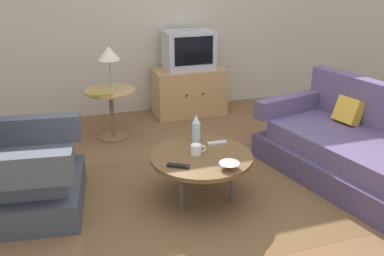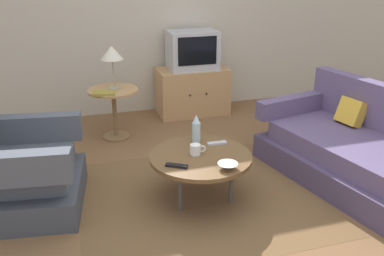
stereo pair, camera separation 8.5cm
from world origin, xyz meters
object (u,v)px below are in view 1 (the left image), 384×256
at_px(book, 101,94).
at_px(television, 189,50).
at_px(tv_stand, 189,91).
at_px(mug, 196,150).
at_px(couch, 356,150).
at_px(tv_remote_silver, 217,143).
at_px(coffee_table, 201,158).
at_px(tv_remote_dark, 178,166).
at_px(side_table, 111,103).
at_px(table_lamp, 109,55).
at_px(vase, 196,129).
at_px(armchair, 16,175).
at_px(bowl, 229,166).

bearing_deg(book, television, 39.70).
distance_m(tv_stand, mug, 2.16).
height_order(couch, tv_remote_silver, couch).
bearing_deg(coffee_table, tv_remote_dark, -148.88).
height_order(side_table, tv_remote_silver, side_table).
bearing_deg(mug, coffee_table, -30.47).
bearing_deg(television, coffee_table, -105.00).
bearing_deg(tv_remote_silver, television, -98.56).
bearing_deg(couch, table_lamp, 37.87).
xyz_separation_m(tv_stand, mug, (-0.60, -2.07, 0.15)).
height_order(couch, tv_stand, couch).
distance_m(coffee_table, table_lamp, 1.73).
xyz_separation_m(table_lamp, book, (-0.13, -0.17, -0.38)).
bearing_deg(coffee_table, vase, 80.40).
xyz_separation_m(coffee_table, tv_remote_dark, (-0.25, -0.15, 0.04)).
bearing_deg(coffee_table, tv_stand, 74.99).
xyz_separation_m(tv_stand, tv_remote_dark, (-0.81, -2.24, 0.11)).
relative_size(couch, mug, 14.07).
bearing_deg(vase, armchair, 179.29).
xyz_separation_m(armchair, bowl, (1.60, -0.60, 0.11)).
distance_m(vase, tv_remote_dark, 0.53).
distance_m(table_lamp, vase, 1.45).
relative_size(tv_stand, table_lamp, 1.90).
bearing_deg(television, mug, -106.11).
bearing_deg(table_lamp, tv_remote_dark, -81.08).
relative_size(tv_remote_dark, book, 0.68).
distance_m(side_table, tv_remote_silver, 1.56).
xyz_separation_m(armchair, television, (2.03, 1.79, 0.53)).
height_order(bowl, tv_remote_dark, bowl).
bearing_deg(tv_stand, book, -149.42).
bearing_deg(tv_remote_silver, table_lamp, -60.55).
bearing_deg(tv_stand, tv_remote_dark, -109.85).
height_order(television, tv_remote_silver, television).
distance_m(armchair, side_table, 1.56).
bearing_deg(mug, couch, -4.98).
bearing_deg(tv_remote_silver, armchair, -2.63).
xyz_separation_m(mug, tv_remote_silver, (0.24, 0.14, -0.03)).
bearing_deg(bowl, tv_remote_silver, 80.24).
relative_size(couch, tv_remote_dark, 10.98).
xyz_separation_m(side_table, tv_remote_silver, (0.73, -1.37, -0.01)).
bearing_deg(side_table, tv_remote_dark, -80.57).
relative_size(television, tv_remote_dark, 3.55).
xyz_separation_m(coffee_table, table_lamp, (-0.51, 1.54, 0.59)).
bearing_deg(vase, side_table, 114.59).
height_order(mug, bowl, mug).
bearing_deg(television, tv_remote_silver, -100.50).
bearing_deg(table_lamp, television, 27.04).
height_order(mug, tv_remote_silver, mug).
bearing_deg(armchair, book, 150.40).
relative_size(tv_remote_silver, book, 0.68).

